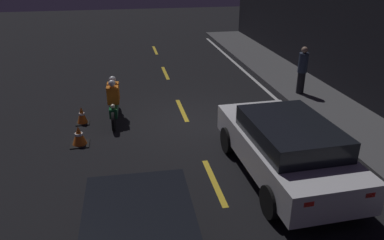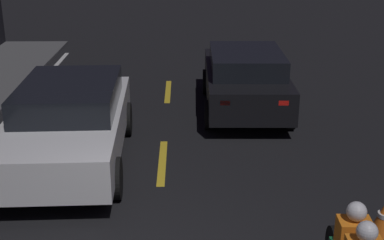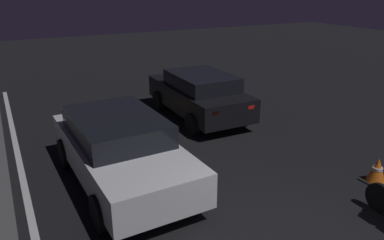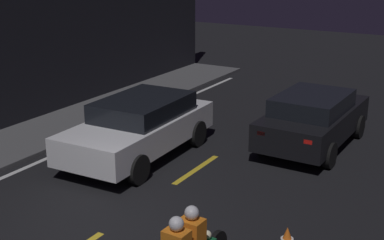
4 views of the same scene
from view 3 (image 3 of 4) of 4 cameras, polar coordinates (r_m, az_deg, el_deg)
name	(u,v)px [view 3 (image 3 of 4)]	position (r m, az deg, el deg)	size (l,w,h in m)	color
lane_dash_d	(191,166)	(8.94, -0.19, -7.03)	(2.00, 0.14, 0.01)	gold
lane_dash_e	(129,112)	(12.78, -9.61, 1.26)	(2.00, 0.14, 0.01)	gold
sedan_white	(120,148)	(8.08, -10.90, -4.19)	(4.56, 2.14, 1.48)	silver
van_black	(199,94)	(11.89, 1.08, 4.05)	(4.20, 1.99, 1.46)	black
traffic_cone_mid	(377,171)	(9.08, 26.38, -6.93)	(0.51, 0.51, 0.56)	black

